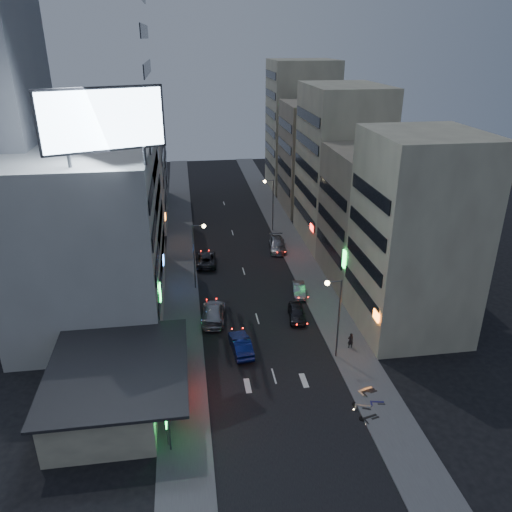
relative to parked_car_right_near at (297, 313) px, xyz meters
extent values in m
plane|color=black|center=(-4.15, -13.40, -0.72)|extent=(180.00, 180.00, 0.00)
cube|color=#4C4C4F|center=(-12.15, 16.60, -0.66)|extent=(4.00, 120.00, 0.12)
cube|color=#4C4C4F|center=(3.85, 16.60, -0.66)|extent=(4.00, 120.00, 0.12)
cube|color=beige|center=(-18.15, -11.40, 1.08)|extent=(8.00, 12.00, 3.60)
cube|color=black|center=(-17.15, -11.40, 3.03)|extent=(11.00, 13.00, 0.25)
cube|color=black|center=(-13.05, -11.40, 2.38)|extent=(0.12, 4.00, 0.90)
cube|color=#FF1E14|center=(-12.97, -11.40, 2.38)|extent=(0.04, 3.70, 0.70)
cube|color=#BABAB5|center=(-21.15, 6.60, 8.28)|extent=(14.00, 24.00, 18.00)
cube|color=beige|center=(10.85, -2.90, 9.28)|extent=(10.00, 11.00, 20.00)
cube|color=tan|center=(11.35, 8.60, 7.28)|extent=(11.00, 12.00, 16.00)
cube|color=beige|center=(10.85, 21.60, 10.28)|extent=(10.00, 14.00, 22.00)
cube|color=#BABAB5|center=(-19.65, 31.60, 9.28)|extent=(11.00, 10.00, 20.00)
cube|color=gray|center=(-20.15, 44.60, 6.78)|extent=(12.00, 10.00, 15.00)
cube|color=tan|center=(11.35, 36.60, 8.28)|extent=(11.00, 12.00, 18.00)
cube|color=beige|center=(11.85, 50.60, 11.28)|extent=(12.00, 12.00, 24.00)
cylinder|color=#595B60|center=(-20.15, -3.40, 18.03)|extent=(0.30, 0.30, 1.50)
cylinder|color=#595B60|center=(-14.15, -3.40, 18.03)|extent=(0.30, 0.30, 1.50)
cube|color=black|center=(-17.15, -3.40, 20.98)|extent=(9.52, 3.75, 5.00)
cube|color=#BFE0FF|center=(-17.07, -3.61, 20.98)|extent=(9.04, 3.34, 4.60)
cylinder|color=#595B60|center=(2.15, -7.40, 3.40)|extent=(0.16, 0.16, 8.00)
cylinder|color=#595B60|center=(1.45, -7.40, 7.30)|extent=(1.40, 0.10, 0.10)
sphere|color=#FFD88C|center=(0.85, -7.40, 7.20)|extent=(0.44, 0.44, 0.44)
cylinder|color=#595B60|center=(-10.45, 8.60, 3.40)|extent=(0.16, 0.16, 8.00)
cylinder|color=#595B60|center=(-9.75, 8.60, 7.30)|extent=(1.40, 0.10, 0.10)
sphere|color=#FFD88C|center=(-9.15, 8.60, 7.20)|extent=(0.44, 0.44, 0.44)
cylinder|color=#595B60|center=(2.15, 26.60, 3.40)|extent=(0.16, 0.16, 8.00)
cylinder|color=#595B60|center=(1.45, 26.60, 7.30)|extent=(1.40, 0.10, 0.10)
sphere|color=#FFD88C|center=(0.85, 26.60, 7.20)|extent=(0.44, 0.44, 0.44)
imported|color=#27262B|center=(0.00, 0.00, 0.00)|extent=(2.22, 4.41, 1.44)
imported|color=#9A9BA1|center=(1.45, 5.27, -0.08)|extent=(1.88, 4.06, 1.29)
imported|color=#25252A|center=(-8.82, 15.43, 0.04)|extent=(2.80, 5.61, 1.53)
imported|color=gray|center=(1.45, 18.92, 0.08)|extent=(2.80, 5.70, 1.59)
imported|color=navy|center=(-6.62, -5.19, 0.08)|extent=(2.11, 4.98, 1.60)
imported|color=#A3A4AB|center=(-8.81, 1.11, 0.14)|extent=(3.08, 6.17, 1.72)
imported|color=black|center=(3.91, -6.23, 0.20)|extent=(0.62, 0.45, 1.59)
camera|label=1|loc=(-11.02, -45.14, 26.94)|focal=35.00mm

